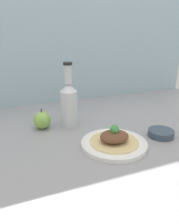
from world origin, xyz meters
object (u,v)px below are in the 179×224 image
at_px(plated_food, 114,137).
at_px(apple, 42,120).
at_px(plate, 114,143).
at_px(cider_bottle, 69,103).
at_px(dipping_bowl, 161,133).

xyz_separation_m(plated_food, apple, (-0.22, 0.27, 0.00)).
bearing_deg(apple, plate, -50.62).
xyz_separation_m(plate, plated_food, (-0.00, -0.00, 0.03)).
height_order(plate, plated_food, plated_food).
distance_m(cider_bottle, apple, 0.14).
bearing_deg(plate, dipping_bowl, 0.39).
height_order(plate, dipping_bowl, dipping_bowl).
bearing_deg(cider_bottle, apple, 175.19).
bearing_deg(cider_bottle, dipping_bowl, -38.93).
xyz_separation_m(plated_food, cider_bottle, (-0.10, 0.26, 0.07)).
relative_size(plate, plated_food, 1.34).
bearing_deg(plate, plated_food, -93.58).
height_order(cider_bottle, dipping_bowl, cider_bottle).
bearing_deg(cider_bottle, plate, -69.52).
distance_m(plate, dipping_bowl, 0.22).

